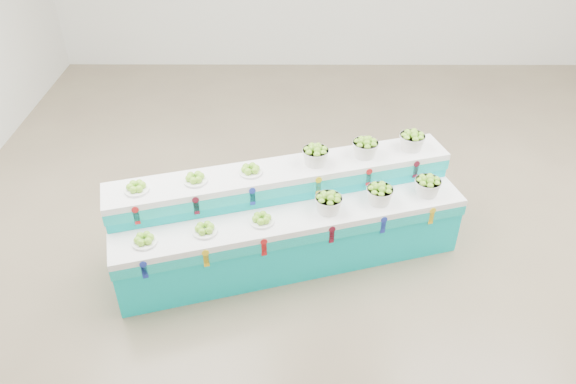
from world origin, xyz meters
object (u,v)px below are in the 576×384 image
at_px(basket_lower_left, 329,202).
at_px(plate_upper_mid, 195,178).
at_px(display_stand, 288,219).
at_px(basket_upper_right, 412,140).

relative_size(basket_lower_left, plate_upper_mid, 1.13).
bearing_deg(display_stand, basket_upper_right, 8.78).
relative_size(plate_upper_mid, basket_upper_right, 0.88).
relative_size(display_stand, basket_lower_left, 13.17).
bearing_deg(basket_upper_right, plate_upper_mid, -164.00).
relative_size(basket_lower_left, basket_upper_right, 1.00).
xyz_separation_m(basket_lower_left, basket_upper_right, (0.96, 0.76, 0.30)).
bearing_deg(display_stand, basket_lower_left, -32.06).
height_order(display_stand, basket_lower_left, display_stand).
distance_m(basket_lower_left, basket_upper_right, 1.25).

